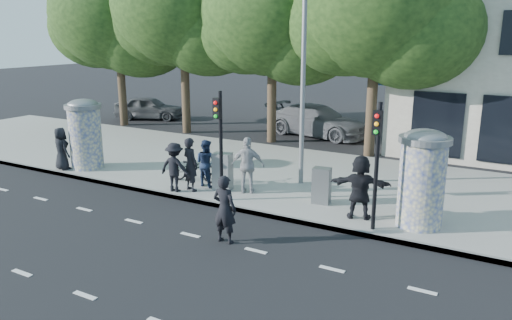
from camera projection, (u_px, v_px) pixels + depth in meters
The scene contains 26 objects.
ground at pixel (156, 255), 12.09m from camera, with size 120.00×120.00×0.00m, color black.
sidewalk at pixel (290, 176), 18.39m from camera, with size 40.00×8.00×0.15m, color gray.
curb at pixel (233, 208), 15.06m from camera, with size 40.00×0.10×0.16m, color slate.
lane_dash_near at pixel (85, 295), 10.23m from camera, with size 32.00×0.12×0.01m, color silver.
lane_dash_far at pixel (190, 235), 13.27m from camera, with size 32.00×0.12×0.01m, color silver.
ad_column_left at pixel (85, 132), 18.92m from camera, with size 1.36×1.36×2.65m.
ad_column_right at pixel (422, 176), 13.19m from camera, with size 1.36×1.36×2.65m.
traffic_pole_near at pixel (220, 135), 15.01m from camera, with size 0.22×0.31×3.40m.
traffic_pole_far at pixel (377, 154), 12.73m from camera, with size 0.22×0.31×3.40m.
street_lamp at pixel (303, 46), 16.10m from camera, with size 0.25×0.93×8.00m.
tree_far_left at pixel (117, 13), 27.26m from camera, with size 7.20×7.20×9.26m.
tree_mid_left at pixel (183, 6), 25.04m from camera, with size 7.20×7.20×9.57m.
tree_near_left at pixel (272, 13), 22.94m from camera, with size 6.80×6.80×8.97m.
tree_center at pixel (377, 4), 20.16m from camera, with size 7.00×7.00×9.30m.
ped_a at pixel (61, 149), 18.82m from camera, with size 0.79×0.51×1.61m, color black.
ped_b at pixel (190, 164), 16.30m from camera, with size 0.65×0.43×1.78m, color black.
ped_c at pixel (206, 163), 16.82m from camera, with size 0.78×0.61×1.60m, color #1E2D4C.
ped_d at pixel (175, 167), 16.25m from camera, with size 1.05×0.60×1.62m, color black.
ped_e at pixel (248, 165), 16.04m from camera, with size 1.08×0.62×1.85m, color #A1A0A3.
ped_f at pixel (360, 187), 13.85m from camera, with size 1.69×0.61×1.83m, color black.
man_road at pixel (225, 209), 12.62m from camera, with size 0.65×0.43×1.78m, color black.
bicycle at pixel (194, 168), 17.35m from camera, with size 1.88×0.66×0.99m, color black.
cabinet_left at pixel (223, 171), 16.45m from camera, with size 0.59×0.43×1.24m, color gray.
cabinet_right at pixel (321, 186), 15.16m from camera, with size 0.53×0.39×1.11m, color slate.
car_left at pixel (149, 108), 30.54m from camera, with size 4.11×1.65×1.40m, color #4A4C50.
car_right at pixel (317, 121), 25.64m from camera, with size 5.47×2.23×1.59m, color slate.
Camera 1 is at (7.59, -8.49, 5.27)m, focal length 35.00 mm.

